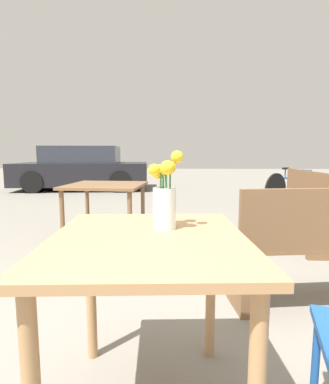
{
  "coord_description": "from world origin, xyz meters",
  "views": [
    {
      "loc": [
        0.11,
        -1.1,
        1.07
      ],
      "look_at": [
        0.06,
        0.12,
        0.91
      ],
      "focal_mm": 28.0,
      "sensor_mm": 36.0,
      "label": 1
    }
  ],
  "objects_px": {
    "flower_vase": "(165,199)",
    "parked_car": "(83,169)",
    "bicycle": "(289,188)",
    "bench_middle": "(303,203)",
    "table_back": "(106,192)",
    "table_front": "(149,266)"
  },
  "relations": [
    {
      "from": "flower_vase",
      "to": "parked_car",
      "type": "relative_size",
      "value": 0.08
    },
    {
      "from": "flower_vase",
      "to": "table_front",
      "type": "bearing_deg",
      "value": -115.58
    },
    {
      "from": "bench_middle",
      "to": "parked_car",
      "type": "distance_m",
      "value": 6.78
    },
    {
      "from": "table_back",
      "to": "bicycle",
      "type": "distance_m",
      "value": 4.32
    },
    {
      "from": "parked_car",
      "to": "flower_vase",
      "type": "bearing_deg",
      "value": -70.23
    },
    {
      "from": "table_front",
      "to": "bicycle",
      "type": "relative_size",
      "value": 0.67
    },
    {
      "from": "table_front",
      "to": "bicycle",
      "type": "xyz_separation_m",
      "value": [
        2.48,
        5.25,
        -0.28
      ]
    },
    {
      "from": "table_front",
      "to": "parked_car",
      "type": "height_order",
      "value": "parked_car"
    },
    {
      "from": "bicycle",
      "to": "bench_middle",
      "type": "bearing_deg",
      "value": -107.06
    },
    {
      "from": "bench_middle",
      "to": "table_back",
      "type": "bearing_deg",
      "value": -174.68
    },
    {
      "from": "flower_vase",
      "to": "parked_car",
      "type": "height_order",
      "value": "parked_car"
    },
    {
      "from": "bench_middle",
      "to": "flower_vase",
      "type": "bearing_deg",
      "value": -123.01
    },
    {
      "from": "table_back",
      "to": "parked_car",
      "type": "distance_m",
      "value": 5.76
    },
    {
      "from": "parked_car",
      "to": "bench_middle",
      "type": "bearing_deg",
      "value": -49.88
    },
    {
      "from": "bench_middle",
      "to": "table_back",
      "type": "distance_m",
      "value": 2.42
    },
    {
      "from": "flower_vase",
      "to": "parked_car",
      "type": "distance_m",
      "value": 8.15
    },
    {
      "from": "flower_vase",
      "to": "bicycle",
      "type": "height_order",
      "value": "flower_vase"
    },
    {
      "from": "table_back",
      "to": "bicycle",
      "type": "relative_size",
      "value": 0.71
    },
    {
      "from": "flower_vase",
      "to": "bicycle",
      "type": "relative_size",
      "value": 0.24
    },
    {
      "from": "bicycle",
      "to": "parked_car",
      "type": "xyz_separation_m",
      "value": [
        -5.18,
        2.53,
        0.25
      ]
    },
    {
      "from": "table_back",
      "to": "table_front",
      "type": "bearing_deg",
      "value": -72.9
    },
    {
      "from": "table_back",
      "to": "parked_car",
      "type": "relative_size",
      "value": 0.23
    }
  ]
}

